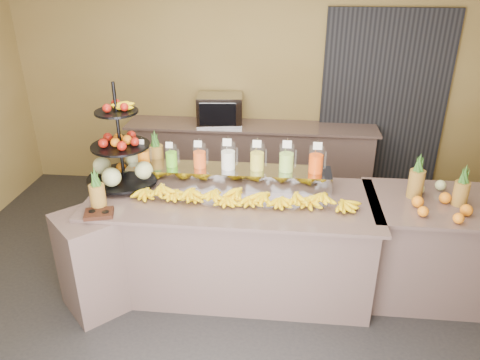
% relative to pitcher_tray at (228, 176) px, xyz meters
% --- Properties ---
extents(ground, '(6.00, 6.00, 0.00)m').
position_rel_pitcher_tray_xyz_m(ground, '(0.07, -0.58, -1.01)').
color(ground, black).
rests_on(ground, ground).
extents(room_envelope, '(6.04, 5.02, 2.82)m').
position_rel_pitcher_tray_xyz_m(room_envelope, '(0.26, 0.21, 0.87)').
color(room_envelope, olive).
rests_on(room_envelope, ground).
extents(buffet_counter, '(2.75, 1.25, 0.93)m').
position_rel_pitcher_tray_xyz_m(buffet_counter, '(-0.04, -0.32, -0.54)').
color(buffet_counter, gray).
rests_on(buffet_counter, ground).
extents(right_counter, '(1.08, 0.88, 0.93)m').
position_rel_pitcher_tray_xyz_m(right_counter, '(1.77, -0.18, -0.54)').
color(right_counter, gray).
rests_on(right_counter, ground).
extents(back_ledge, '(3.10, 0.55, 0.93)m').
position_rel_pitcher_tray_xyz_m(back_ledge, '(0.07, 1.67, -0.54)').
color(back_ledge, gray).
rests_on(back_ledge, ground).
extents(pitcher_tray, '(1.85, 0.30, 0.15)m').
position_rel_pitcher_tray_xyz_m(pitcher_tray, '(0.00, 0.00, 0.00)').
color(pitcher_tray, gray).
rests_on(pitcher_tray, buffet_counter).
extents(juice_pitcher_orange_a, '(0.11, 0.12, 0.28)m').
position_rel_pitcher_tray_xyz_m(juice_pitcher_orange_a, '(-0.78, -0.00, 0.17)').
color(juice_pitcher_orange_a, silver).
rests_on(juice_pitcher_orange_a, pitcher_tray).
extents(juice_pitcher_green, '(0.11, 0.11, 0.26)m').
position_rel_pitcher_tray_xyz_m(juice_pitcher_green, '(-0.52, -0.00, 0.16)').
color(juice_pitcher_green, silver).
rests_on(juice_pitcher_green, pitcher_tray).
extents(juice_pitcher_orange_b, '(0.12, 0.12, 0.29)m').
position_rel_pitcher_tray_xyz_m(juice_pitcher_orange_b, '(-0.26, -0.00, 0.17)').
color(juice_pitcher_orange_b, silver).
rests_on(juice_pitcher_orange_b, pitcher_tray).
extents(juice_pitcher_milk, '(0.13, 0.14, 0.32)m').
position_rel_pitcher_tray_xyz_m(juice_pitcher_milk, '(-0.00, -0.00, 0.18)').
color(juice_pitcher_milk, silver).
rests_on(juice_pitcher_milk, pitcher_tray).
extents(juice_pitcher_lemon, '(0.13, 0.13, 0.31)m').
position_rel_pitcher_tray_xyz_m(juice_pitcher_lemon, '(0.26, -0.00, 0.18)').
color(juice_pitcher_lemon, silver).
rests_on(juice_pitcher_lemon, pitcher_tray).
extents(juice_pitcher_lime, '(0.13, 0.14, 0.32)m').
position_rel_pitcher_tray_xyz_m(juice_pitcher_lime, '(0.52, -0.00, 0.18)').
color(juice_pitcher_lime, silver).
rests_on(juice_pitcher_lime, pitcher_tray).
extents(juice_pitcher_orange_c, '(0.13, 0.14, 0.32)m').
position_rel_pitcher_tray_xyz_m(juice_pitcher_orange_c, '(0.78, -0.00, 0.18)').
color(juice_pitcher_orange_c, silver).
rests_on(juice_pitcher_orange_c, pitcher_tray).
extents(banana_heap, '(1.89, 0.17, 0.16)m').
position_rel_pitcher_tray_xyz_m(banana_heap, '(0.14, -0.34, -0.00)').
color(banana_heap, yellow).
rests_on(banana_heap, buffet_counter).
extents(fruit_stand, '(0.83, 0.83, 0.94)m').
position_rel_pitcher_tray_xyz_m(fruit_stand, '(-0.91, -0.08, 0.16)').
color(fruit_stand, black).
rests_on(fruit_stand, buffet_counter).
extents(condiment_caddy, '(0.26, 0.22, 0.03)m').
position_rel_pitcher_tray_xyz_m(condiment_caddy, '(-0.96, -0.69, -0.06)').
color(condiment_caddy, black).
rests_on(condiment_caddy, buffet_counter).
extents(pineapple_left_a, '(0.13, 0.13, 0.38)m').
position_rel_pitcher_tray_xyz_m(pineapple_left_a, '(-1.00, -0.58, 0.06)').
color(pineapple_left_a, brown).
rests_on(pineapple_left_a, buffet_counter).
extents(pineapple_left_b, '(0.14, 0.14, 0.42)m').
position_rel_pitcher_tray_xyz_m(pineapple_left_b, '(-0.72, 0.20, 0.08)').
color(pineapple_left_b, brown).
rests_on(pineapple_left_b, buffet_counter).
extents(right_fruit_pile, '(0.47, 0.45, 0.25)m').
position_rel_pitcher_tray_xyz_m(right_fruit_pile, '(1.78, -0.26, 0.00)').
color(right_fruit_pile, brown).
rests_on(right_fruit_pile, right_counter).
extents(oven_warmer, '(0.58, 0.43, 0.36)m').
position_rel_pitcher_tray_xyz_m(oven_warmer, '(-0.31, 1.67, 0.11)').
color(oven_warmer, gray).
rests_on(oven_warmer, back_ledge).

